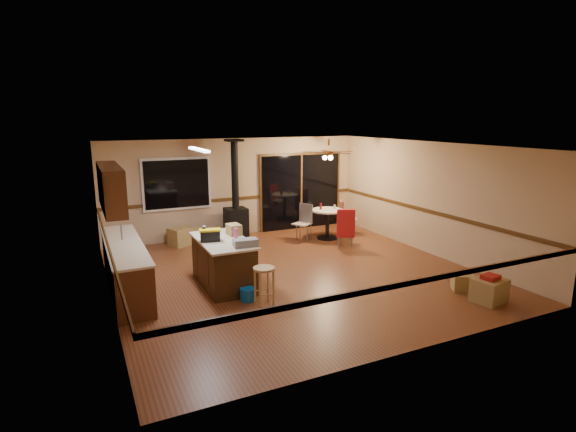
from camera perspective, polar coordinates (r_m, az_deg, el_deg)
floor at (r=9.29m, az=0.80°, el=-7.31°), size 7.00×7.00×0.00m
ceiling at (r=8.76m, az=0.85°, el=8.92°), size 7.00×7.00×0.00m
wall_back at (r=12.12m, az=-6.50°, el=3.64°), size 7.00×0.00×7.00m
wall_front at (r=6.09m, az=15.56°, el=-5.59°), size 7.00×0.00×7.00m
wall_left at (r=8.06m, az=-22.11°, el=-1.67°), size 0.00×7.00×7.00m
wall_right at (r=10.91m, az=17.57°, el=2.16°), size 0.00×7.00×7.00m
chair_rail at (r=9.00m, az=0.82°, el=-1.30°), size 7.00×7.00×0.08m
window at (r=11.63m, az=-13.93°, el=3.98°), size 1.72×0.10×1.32m
sliding_door at (r=12.85m, az=1.64°, el=3.08°), size 2.52×0.10×2.10m
lower_cabinets at (r=8.80m, az=-19.91°, el=-6.26°), size 0.60×3.00×0.86m
countertop at (r=8.67m, az=-20.12°, el=-3.44°), size 0.64×3.04×0.04m
upper_cabinets at (r=8.65m, az=-21.58°, el=3.34°), size 0.35×2.00×0.80m
kitchen_island at (r=8.62m, az=-8.23°, el=-5.84°), size 0.88×1.68×0.90m
wood_stove at (r=11.74m, az=-6.64°, el=0.52°), size 0.55×0.50×2.52m
ceiling_fan at (r=11.55m, az=5.19°, el=7.79°), size 0.24×0.24×0.55m
fluorescent_strip at (r=8.42m, az=-11.26°, el=8.27°), size 0.10×1.20×0.04m
toolbox_grey at (r=7.99m, az=-5.43°, el=-3.39°), size 0.45×0.28×0.13m
toolbox_black at (r=8.39m, az=-9.86°, el=-2.52°), size 0.39×0.26×0.20m
toolbox_yellow_lid at (r=8.37m, az=-9.89°, el=-1.77°), size 0.43×0.29×0.03m
box_on_island at (r=8.78m, az=-6.88°, el=-1.71°), size 0.25×0.33×0.21m
bottle_dark at (r=8.46m, az=-10.60°, el=-2.23°), size 0.09×0.09×0.25m
bottle_pink at (r=8.36m, az=-6.62°, el=-2.34°), size 0.08×0.08×0.23m
bottle_white at (r=8.92m, az=-10.59°, el=-1.76°), size 0.07×0.07×0.17m
bar_stool at (r=7.72m, az=-3.05°, el=-8.88°), size 0.38×0.38×0.67m
blue_bucket at (r=7.99m, az=-5.15°, el=-9.86°), size 0.36×0.36×0.23m
dining_table at (r=11.80m, az=5.03°, el=-0.38°), size 0.85×0.85×0.78m
glass_red at (r=11.74m, az=4.18°, el=1.24°), size 0.08×0.08×0.17m
glass_cream at (r=11.79m, az=5.94°, el=1.14°), size 0.05×0.05×0.12m
chair_left at (r=11.63m, az=2.07°, el=-0.23°), size 0.55×0.55×0.51m
chair_near at (r=11.08m, az=7.34°, el=-0.92°), size 0.59×0.60×0.70m
chair_right at (r=12.18m, az=6.90°, el=0.30°), size 0.60×0.59×0.70m
box_under_window at (r=11.54m, az=-13.38°, el=-2.53°), size 0.69×0.64×0.45m
box_corner_a at (r=8.62m, az=24.19°, el=-8.61°), size 0.61×0.55×0.41m
box_corner_b at (r=9.00m, az=21.34°, el=-7.82°), size 0.49×0.47×0.31m
box_small_red at (r=8.54m, az=24.33°, el=-7.08°), size 0.32×0.29×0.08m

